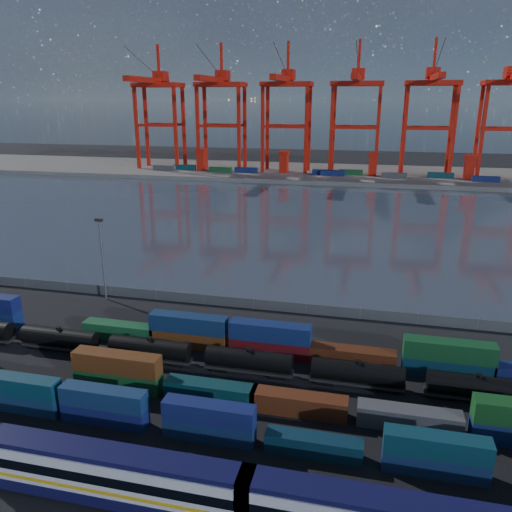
# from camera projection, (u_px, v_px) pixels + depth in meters

# --- Properties ---
(ground) EXTENTS (700.00, 700.00, 0.00)m
(ground) POSITION_uv_depth(u_px,v_px,m) (207.00, 387.00, 69.45)
(ground) COLOR black
(ground) RESTS_ON ground
(harbor_water) EXTENTS (700.00, 700.00, 0.00)m
(harbor_water) POSITION_uv_depth(u_px,v_px,m) (307.00, 219.00, 166.98)
(harbor_water) COLOR #323A48
(harbor_water) RESTS_ON ground
(far_quay) EXTENTS (700.00, 70.00, 2.00)m
(far_quay) POSITION_uv_depth(u_px,v_px,m) (334.00, 173.00, 264.21)
(far_quay) COLOR #514F4C
(far_quay) RESTS_ON ground
(distant_mountains) EXTENTS (2470.00, 1100.00, 520.00)m
(distant_mountains) POSITION_uv_depth(u_px,v_px,m) (398.00, 36.00, 1475.99)
(distant_mountains) COLOR #1E2630
(distant_mountains) RESTS_ON ground
(container_row_south) EXTENTS (139.29, 2.23, 4.75)m
(container_row_south) POSITION_uv_depth(u_px,v_px,m) (277.00, 433.00, 56.56)
(container_row_south) COLOR #3A3B3E
(container_row_south) RESTS_ON ground
(container_row_mid) EXTENTS (141.78, 2.51, 5.36)m
(container_row_mid) POSITION_uv_depth(u_px,v_px,m) (236.00, 392.00, 64.98)
(container_row_mid) COLOR #3B3E40
(container_row_mid) RESTS_ON ground
(container_row_north) EXTENTS (141.55, 2.57, 5.48)m
(container_row_north) POSITION_uv_depth(u_px,v_px,m) (297.00, 345.00, 76.45)
(container_row_north) COLOR navy
(container_row_north) RESTS_ON ground
(tanker_string) EXTENTS (137.14, 2.82, 4.04)m
(tanker_string) POSITION_uv_depth(u_px,v_px,m) (150.00, 349.00, 75.76)
(tanker_string) COLOR black
(tanker_string) RESTS_ON ground
(waterfront_fence) EXTENTS (160.12, 0.12, 2.20)m
(waterfront_fence) POSITION_uv_depth(u_px,v_px,m) (254.00, 304.00, 95.16)
(waterfront_fence) COLOR #595B5E
(waterfront_fence) RESTS_ON ground
(yard_light_mast) EXTENTS (1.60, 0.40, 16.60)m
(yard_light_mast) POSITION_uv_depth(u_px,v_px,m) (102.00, 255.00, 97.36)
(yard_light_mast) COLOR slate
(yard_light_mast) RESTS_ON ground
(gantry_cranes) EXTENTS (200.48, 48.92, 66.24)m
(gantry_cranes) POSITION_uv_depth(u_px,v_px,m) (321.00, 95.00, 247.72)
(gantry_cranes) COLOR red
(gantry_cranes) RESTS_ON ground
(quay_containers) EXTENTS (172.58, 10.99, 2.60)m
(quay_containers) POSITION_uv_depth(u_px,v_px,m) (310.00, 172.00, 252.42)
(quay_containers) COLOR navy
(quay_containers) RESTS_ON far_quay
(straddle_carriers) EXTENTS (140.00, 7.00, 11.10)m
(straddle_carriers) POSITION_uv_depth(u_px,v_px,m) (328.00, 162.00, 253.43)
(straddle_carriers) COLOR red
(straddle_carriers) RESTS_ON far_quay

